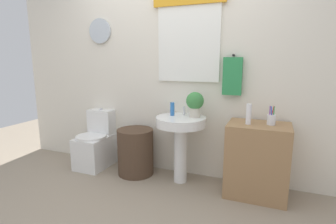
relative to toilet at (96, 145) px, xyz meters
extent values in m
plane|color=gray|center=(0.97, -0.88, -0.28)|extent=(8.00, 8.00, 0.00)
cube|color=silver|center=(0.97, 0.27, 1.02)|extent=(4.40, 0.10, 2.60)
cube|color=white|center=(1.18, 0.20, 1.27)|extent=(0.72, 0.03, 0.84)
cylinder|color=silver|center=(0.00, 0.20, 1.45)|extent=(0.31, 0.03, 0.31)
cylinder|color=black|center=(1.68, 0.19, 1.14)|extent=(0.02, 0.06, 0.02)
cube|color=#2D894C|center=(1.68, 0.17, 0.92)|extent=(0.20, 0.05, 0.40)
cube|color=white|center=(0.00, -0.03, -0.08)|extent=(0.36, 0.50, 0.40)
cylinder|color=white|center=(0.00, -0.09, 0.13)|extent=(0.38, 0.38, 0.03)
cube|color=white|center=(0.00, 0.14, 0.28)|extent=(0.34, 0.18, 0.32)
cylinder|color=silver|center=(0.00, 0.14, 0.45)|extent=(0.04, 0.04, 0.02)
cylinder|color=#4C3828|center=(0.60, -0.03, -0.01)|extent=(0.43, 0.43, 0.56)
cylinder|color=white|center=(1.18, -0.03, 0.04)|extent=(0.15, 0.15, 0.65)
cylinder|color=white|center=(1.18, -0.03, 0.42)|extent=(0.55, 0.55, 0.10)
cylinder|color=silver|center=(1.18, 0.09, 0.52)|extent=(0.03, 0.03, 0.10)
cube|color=#9E754C|center=(2.00, -0.03, 0.09)|extent=(0.60, 0.44, 0.75)
cylinder|color=#2D6BB7|center=(1.06, 0.02, 0.54)|extent=(0.05, 0.05, 0.15)
cylinder|color=beige|center=(1.32, 0.03, 0.52)|extent=(0.12, 0.12, 0.10)
sphere|color=#3D8442|center=(1.32, 0.03, 0.65)|extent=(0.19, 0.19, 0.19)
cylinder|color=white|center=(1.89, -0.07, 0.57)|extent=(0.05, 0.05, 0.20)
cylinder|color=silver|center=(2.10, -0.01, 0.52)|extent=(0.08, 0.08, 0.10)
cylinder|color=green|center=(2.12, -0.01, 0.56)|extent=(0.01, 0.03, 0.18)
cylinder|color=red|center=(2.10, 0.01, 0.56)|extent=(0.04, 0.01, 0.18)
cylinder|color=purple|center=(2.09, -0.02, 0.56)|extent=(0.01, 0.02, 0.18)
cylinder|color=blue|center=(2.10, -0.03, 0.56)|extent=(0.03, 0.01, 0.18)
camera|label=1|loc=(2.11, -2.73, 1.09)|focal=28.40mm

